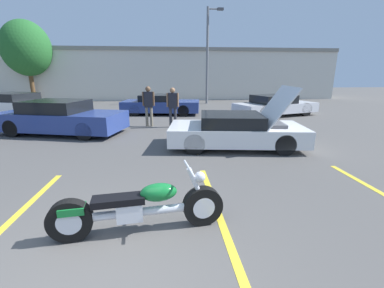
{
  "coord_description": "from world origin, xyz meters",
  "views": [
    {
      "loc": [
        0.89,
        -2.31,
        2.23
      ],
      "look_at": [
        1.38,
        2.89,
        0.8
      ],
      "focal_mm": 24.0,
      "sensor_mm": 36.0,
      "label": 1
    }
  ],
  "objects_px": {
    "parked_car_mid_left_row": "(61,118)",
    "motorcycle": "(139,208)",
    "spectator_near_motorcycle": "(149,103)",
    "tree_background": "(26,48)",
    "light_pole": "(208,52)",
    "parked_car_left_row": "(16,105)",
    "parked_car_right_row": "(275,106)",
    "show_car_hood_open": "(237,130)",
    "spectator_midground": "(173,104)",
    "parked_car_mid_right_row": "(161,105)"
  },
  "relations": [
    {
      "from": "parked_car_mid_left_row",
      "to": "parked_car_right_row",
      "type": "xyz_separation_m",
      "value": [
        9.96,
        3.46,
        -0.05
      ]
    },
    {
      "from": "spectator_near_motorcycle",
      "to": "parked_car_mid_left_row",
      "type": "bearing_deg",
      "value": -162.02
    },
    {
      "from": "light_pole",
      "to": "parked_car_right_row",
      "type": "xyz_separation_m",
      "value": [
        2.74,
        -6.39,
        -3.26
      ]
    },
    {
      "from": "parked_car_left_row",
      "to": "spectator_midground",
      "type": "bearing_deg",
      "value": 0.45
    },
    {
      "from": "parked_car_right_row",
      "to": "spectator_near_motorcycle",
      "type": "height_order",
      "value": "spectator_near_motorcycle"
    },
    {
      "from": "parked_car_right_row",
      "to": "parked_car_mid_left_row",
      "type": "bearing_deg",
      "value": -179.04
    },
    {
      "from": "parked_car_mid_right_row",
      "to": "parked_car_mid_left_row",
      "type": "xyz_separation_m",
      "value": [
        -3.69,
        -4.65,
        0.06
      ]
    },
    {
      "from": "parked_car_left_row",
      "to": "spectator_near_motorcycle",
      "type": "height_order",
      "value": "spectator_near_motorcycle"
    },
    {
      "from": "show_car_hood_open",
      "to": "spectator_near_motorcycle",
      "type": "distance_m",
      "value": 4.64
    },
    {
      "from": "tree_background",
      "to": "show_car_hood_open",
      "type": "height_order",
      "value": "tree_background"
    },
    {
      "from": "motorcycle",
      "to": "parked_car_mid_right_row",
      "type": "distance_m",
      "value": 11.47
    },
    {
      "from": "motorcycle",
      "to": "spectator_near_motorcycle",
      "type": "xyz_separation_m",
      "value": [
        -0.38,
        7.88,
        0.65
      ]
    },
    {
      "from": "parked_car_mid_left_row",
      "to": "parked_car_right_row",
      "type": "bearing_deg",
      "value": 34.16
    },
    {
      "from": "tree_background",
      "to": "parked_car_right_row",
      "type": "xyz_separation_m",
      "value": [
        16.66,
        -8.59,
        -3.58
      ]
    },
    {
      "from": "light_pole",
      "to": "motorcycle",
      "type": "relative_size",
      "value": 2.78
    },
    {
      "from": "parked_car_left_row",
      "to": "parked_car_right_row",
      "type": "xyz_separation_m",
      "value": [
        13.91,
        -0.93,
        -0.06
      ]
    },
    {
      "from": "tree_background",
      "to": "motorcycle",
      "type": "bearing_deg",
      "value": -61.23
    },
    {
      "from": "parked_car_right_row",
      "to": "show_car_hood_open",
      "type": "bearing_deg",
      "value": -140.36
    },
    {
      "from": "light_pole",
      "to": "parked_car_mid_left_row",
      "type": "height_order",
      "value": "light_pole"
    },
    {
      "from": "parked_car_left_row",
      "to": "parked_car_mid_left_row",
      "type": "bearing_deg",
      "value": -24.11
    },
    {
      "from": "tree_background",
      "to": "parked_car_mid_right_row",
      "type": "relative_size",
      "value": 1.38
    },
    {
      "from": "parked_car_mid_left_row",
      "to": "spectator_near_motorcycle",
      "type": "distance_m",
      "value": 3.47
    },
    {
      "from": "tree_background",
      "to": "parked_car_left_row",
      "type": "bearing_deg",
      "value": -70.2
    },
    {
      "from": "tree_background",
      "to": "show_car_hood_open",
      "type": "bearing_deg",
      "value": -48.32
    },
    {
      "from": "motorcycle",
      "to": "show_car_hood_open",
      "type": "relative_size",
      "value": 0.57
    },
    {
      "from": "motorcycle",
      "to": "spectator_near_motorcycle",
      "type": "bearing_deg",
      "value": 85.58
    },
    {
      "from": "light_pole",
      "to": "motorcycle",
      "type": "xyz_separation_m",
      "value": [
        -3.57,
        -16.66,
        -3.43
      ]
    },
    {
      "from": "tree_background",
      "to": "parked_car_mid_left_row",
      "type": "bearing_deg",
      "value": -60.89
    },
    {
      "from": "motorcycle",
      "to": "parked_car_left_row",
      "type": "height_order",
      "value": "parked_car_left_row"
    },
    {
      "from": "tree_background",
      "to": "spectator_near_motorcycle",
      "type": "bearing_deg",
      "value": -47.74
    },
    {
      "from": "motorcycle",
      "to": "spectator_midground",
      "type": "xyz_separation_m",
      "value": [
        0.66,
        7.62,
        0.62
      ]
    },
    {
      "from": "parked_car_left_row",
      "to": "parked_car_right_row",
      "type": "height_order",
      "value": "parked_car_left_row"
    },
    {
      "from": "parked_car_mid_left_row",
      "to": "tree_background",
      "type": "bearing_deg",
      "value": 134.12
    },
    {
      "from": "parked_car_mid_right_row",
      "to": "spectator_midground",
      "type": "xyz_separation_m",
      "value": [
        0.61,
        -3.85,
        0.46
      ]
    },
    {
      "from": "light_pole",
      "to": "motorcycle",
      "type": "bearing_deg",
      "value": -102.1
    },
    {
      "from": "light_pole",
      "to": "show_car_hood_open",
      "type": "distance_m",
      "value": 12.8
    },
    {
      "from": "parked_car_right_row",
      "to": "spectator_midground",
      "type": "relative_size",
      "value": 2.91
    },
    {
      "from": "show_car_hood_open",
      "to": "parked_car_mid_left_row",
      "type": "distance_m",
      "value": 6.7
    },
    {
      "from": "motorcycle",
      "to": "spectator_midground",
      "type": "distance_m",
      "value": 7.67
    },
    {
      "from": "light_pole",
      "to": "spectator_near_motorcycle",
      "type": "height_order",
      "value": "light_pole"
    },
    {
      "from": "light_pole",
      "to": "parked_car_mid_left_row",
      "type": "xyz_separation_m",
      "value": [
        -7.22,
        -9.85,
        -3.21
      ]
    },
    {
      "from": "show_car_hood_open",
      "to": "parked_car_right_row",
      "type": "xyz_separation_m",
      "value": [
        3.73,
        5.94,
        0.03
      ]
    },
    {
      "from": "parked_car_left_row",
      "to": "spectator_near_motorcycle",
      "type": "xyz_separation_m",
      "value": [
        7.22,
        -3.33,
        0.41
      ]
    },
    {
      "from": "light_pole",
      "to": "parked_car_mid_left_row",
      "type": "bearing_deg",
      "value": -126.25
    },
    {
      "from": "motorcycle",
      "to": "spectator_near_motorcycle",
      "type": "distance_m",
      "value": 7.91
    },
    {
      "from": "tree_background",
      "to": "parked_car_left_row",
      "type": "relative_size",
      "value": 1.25
    },
    {
      "from": "parked_car_mid_left_row",
      "to": "motorcycle",
      "type": "bearing_deg",
      "value": -46.82
    },
    {
      "from": "light_pole",
      "to": "motorcycle",
      "type": "distance_m",
      "value": 17.38
    },
    {
      "from": "tree_background",
      "to": "parked_car_mid_left_row",
      "type": "relative_size",
      "value": 1.25
    },
    {
      "from": "spectator_near_motorcycle",
      "to": "spectator_midground",
      "type": "distance_m",
      "value": 1.06
    }
  ]
}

